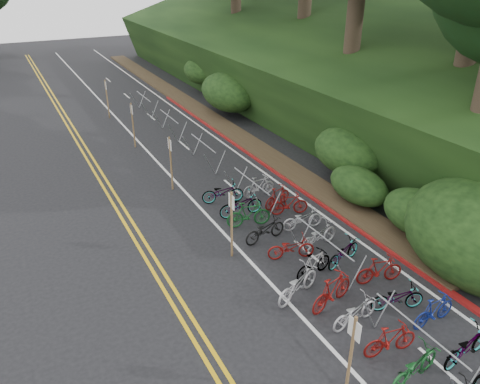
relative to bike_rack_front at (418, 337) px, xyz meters
The scene contains 10 objects.
ground 3.09m from the bike_rack_front, 150.24° to the left, with size 120.00×120.00×0.00m, color black.
road_markings 11.76m from the bike_rack_front, 99.55° to the left, with size 7.47×80.00×0.01m.
red_curb 13.85m from the bike_rack_front, 76.96° to the left, with size 0.25×28.00×0.10m, color maroon.
embankment 23.05m from the bike_rack_front, 63.16° to the left, with size 14.30×48.14×9.11m.
bike_rack_front is the anchor object (origin of this frame).
bike_racks_rest 14.48m from the bike_rack_front, 88.34° to the left, with size 1.14×23.00×1.17m.
signpost_near 2.21m from the bike_rack_front, behind, with size 0.08×0.40×2.33m.
signposts_rest 15.61m from the bike_rack_front, 97.29° to the left, with size 0.08×18.40×2.50m.
bike_front 3.78m from the bike_rack_front, 108.59° to the left, with size 1.89×0.66×0.99m, color #9E9EA3.
bike_valet 4.28m from the bike_rack_front, 84.85° to the left, with size 2.98×13.68×1.09m.
Camera 1 is at (-5.46, -7.28, 9.30)m, focal length 35.00 mm.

